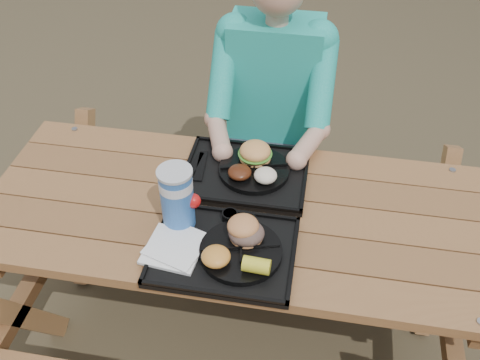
# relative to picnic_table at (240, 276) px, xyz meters

# --- Properties ---
(ground) EXTENTS (60.00, 60.00, 0.00)m
(ground) POSITION_rel_picnic_table_xyz_m (0.00, 0.00, -0.38)
(ground) COLOR #999999
(ground) RESTS_ON ground
(picnic_table) EXTENTS (1.80, 1.49, 0.75)m
(picnic_table) POSITION_rel_picnic_table_xyz_m (0.00, 0.00, 0.00)
(picnic_table) COLOR #999999
(picnic_table) RESTS_ON ground
(tray_near) EXTENTS (0.45, 0.35, 0.02)m
(tray_near) POSITION_rel_picnic_table_xyz_m (-0.01, -0.21, 0.39)
(tray_near) COLOR black
(tray_near) RESTS_ON picnic_table
(tray_far) EXTENTS (0.45, 0.35, 0.02)m
(tray_far) POSITION_rel_picnic_table_xyz_m (-0.01, 0.17, 0.39)
(tray_far) COLOR black
(tray_far) RESTS_ON picnic_table
(plate_near) EXTENTS (0.26, 0.26, 0.02)m
(plate_near) POSITION_rel_picnic_table_xyz_m (0.04, -0.22, 0.41)
(plate_near) COLOR black
(plate_near) RESTS_ON tray_near
(plate_far) EXTENTS (0.26, 0.26, 0.02)m
(plate_far) POSITION_rel_picnic_table_xyz_m (0.02, 0.18, 0.41)
(plate_far) COLOR black
(plate_far) RESTS_ON tray_far
(napkin_stack) EXTENTS (0.19, 0.19, 0.02)m
(napkin_stack) POSITION_rel_picnic_table_xyz_m (-0.17, -0.24, 0.40)
(napkin_stack) COLOR white
(napkin_stack) RESTS_ON tray_near
(soda_cup) EXTENTS (0.11, 0.11, 0.21)m
(soda_cup) POSITION_rel_picnic_table_xyz_m (-0.18, -0.12, 0.50)
(soda_cup) COLOR #1650A8
(soda_cup) RESTS_ON tray_near
(condiment_bbq) EXTENTS (0.05, 0.05, 0.03)m
(condiment_bbq) POSITION_rel_picnic_table_xyz_m (-0.02, -0.08, 0.41)
(condiment_bbq) COLOR black
(condiment_bbq) RESTS_ON tray_near
(condiment_mustard) EXTENTS (0.06, 0.06, 0.03)m
(condiment_mustard) POSITION_rel_picnic_table_xyz_m (0.04, -0.10, 0.41)
(condiment_mustard) COLOR yellow
(condiment_mustard) RESTS_ON tray_near
(sandwich) EXTENTS (0.11, 0.11, 0.11)m
(sandwich) POSITION_rel_picnic_table_xyz_m (0.05, -0.17, 0.47)
(sandwich) COLOR #D1834A
(sandwich) RESTS_ON plate_near
(mac_cheese) EXTENTS (0.09, 0.09, 0.04)m
(mac_cheese) POSITION_rel_picnic_table_xyz_m (-0.02, -0.28, 0.44)
(mac_cheese) COLOR gold
(mac_cheese) RESTS_ON plate_near
(corn_cob) EXTENTS (0.09, 0.09, 0.05)m
(corn_cob) POSITION_rel_picnic_table_xyz_m (0.10, -0.29, 0.44)
(corn_cob) COLOR yellow
(corn_cob) RESTS_ON plate_near
(cutlery_far) EXTENTS (0.04, 0.17, 0.01)m
(cutlery_far) POSITION_rel_picnic_table_xyz_m (-0.18, 0.17, 0.40)
(cutlery_far) COLOR black
(cutlery_far) RESTS_ON tray_far
(burger) EXTENTS (0.12, 0.12, 0.10)m
(burger) POSITION_rel_picnic_table_xyz_m (0.02, 0.23, 0.47)
(burger) COLOR #EB9C52
(burger) RESTS_ON plate_far
(baked_beans) EXTENTS (0.08, 0.08, 0.04)m
(baked_beans) POSITION_rel_picnic_table_xyz_m (-0.02, 0.12, 0.43)
(baked_beans) COLOR #502210
(baked_beans) RESTS_ON plate_far
(potato_salad) EXTENTS (0.08, 0.08, 0.05)m
(potato_salad) POSITION_rel_picnic_table_xyz_m (0.07, 0.11, 0.44)
(potato_salad) COLOR white
(potato_salad) RESTS_ON plate_far
(diner) EXTENTS (0.48, 0.84, 1.28)m
(diner) POSITION_rel_picnic_table_xyz_m (0.03, 0.66, 0.27)
(diner) COLOR #1CC6C2
(diner) RESTS_ON ground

